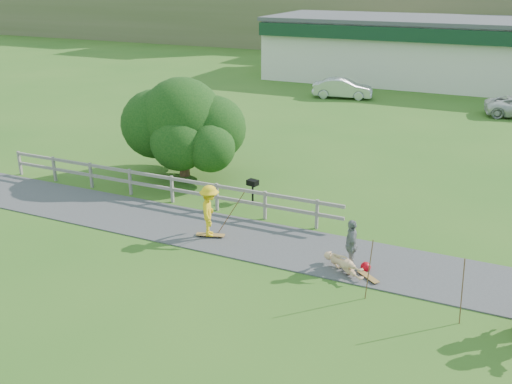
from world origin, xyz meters
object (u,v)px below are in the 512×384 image
skater_fallen (344,264)px  tree (183,135)px  skater_rider (210,213)px  spectator_b (351,245)px  car_silver (343,88)px  bbq (253,191)px

skater_fallen → tree: 10.73m
skater_rider → spectator_b: bearing=-117.5°
skater_rider → car_silver: (-2.50, 24.42, -0.20)m
skater_fallen → spectator_b: spectator_b is taller
skater_fallen → car_silver: 25.97m
skater_rider → spectator_b: size_ratio=1.09×
skater_fallen → bbq: size_ratio=1.73×
skater_rider → tree: bearing=13.4°
skater_fallen → bbq: (-4.92, 4.10, 0.17)m
skater_rider → skater_fallen: 4.92m
tree → spectator_b: bearing=-30.5°
skater_fallen → car_silver: (-7.35, 24.91, 0.42)m
skater_rider → bbq: skater_rider is taller
car_silver → skater_rider: bearing=175.2°
skater_rider → skater_fallen: (4.86, -0.48, -0.62)m
skater_rider → bbq: size_ratio=1.99×
skater_rider → tree: tree is taller
skater_rider → skater_fallen: size_ratio=1.15×
car_silver → bbq: 20.95m
skater_rider → tree: size_ratio=0.31×
spectator_b → tree: 10.61m
skater_rider → spectator_b: skater_rider is taller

